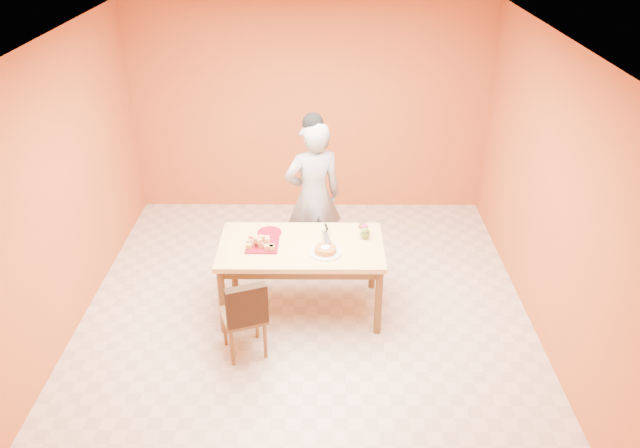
{
  "coord_description": "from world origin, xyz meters",
  "views": [
    {
      "loc": [
        0.17,
        -5.11,
        3.82
      ],
      "look_at": [
        0.14,
        0.3,
        0.89
      ],
      "focal_mm": 35.0,
      "sensor_mm": 36.0,
      "label": 1
    }
  ],
  "objects_px": {
    "checker_tin": "(363,226)",
    "dining_table": "(301,253)",
    "person": "(313,197)",
    "magenta_glass": "(364,230)",
    "egg_ornament": "(365,233)",
    "dining_chair": "(243,315)",
    "sponge_cake": "(325,250)",
    "red_dinner_plate": "(269,232)",
    "pastry_platter": "(263,245)"
  },
  "relations": [
    {
      "from": "checker_tin",
      "to": "egg_ornament",
      "type": "bearing_deg",
      "value": -88.42
    },
    {
      "from": "dining_table",
      "to": "red_dinner_plate",
      "type": "relative_size",
      "value": 6.57
    },
    {
      "from": "person",
      "to": "magenta_glass",
      "type": "bearing_deg",
      "value": 113.13
    },
    {
      "from": "sponge_cake",
      "to": "checker_tin",
      "type": "height_order",
      "value": "sponge_cake"
    },
    {
      "from": "dining_chair",
      "to": "red_dinner_plate",
      "type": "relative_size",
      "value": 3.41
    },
    {
      "from": "dining_table",
      "to": "dining_chair",
      "type": "relative_size",
      "value": 1.93
    },
    {
      "from": "sponge_cake",
      "to": "checker_tin",
      "type": "bearing_deg",
      "value": 52.9
    },
    {
      "from": "person",
      "to": "sponge_cake",
      "type": "bearing_deg",
      "value": 80.46
    },
    {
      "from": "checker_tin",
      "to": "magenta_glass",
      "type": "bearing_deg",
      "value": -87.43
    },
    {
      "from": "egg_ornament",
      "to": "checker_tin",
      "type": "xyz_separation_m",
      "value": [
        -0.01,
        0.23,
        -0.05
      ]
    },
    {
      "from": "pastry_platter",
      "to": "magenta_glass",
      "type": "xyz_separation_m",
      "value": [
        1.0,
        0.25,
        0.04
      ]
    },
    {
      "from": "dining_chair",
      "to": "person",
      "type": "distance_m",
      "value": 1.7
    },
    {
      "from": "dining_table",
      "to": "pastry_platter",
      "type": "bearing_deg",
      "value": -174.6
    },
    {
      "from": "egg_ornament",
      "to": "dining_chair",
      "type": "bearing_deg",
      "value": -127.66
    },
    {
      "from": "pastry_platter",
      "to": "red_dinner_plate",
      "type": "height_order",
      "value": "pastry_platter"
    },
    {
      "from": "person",
      "to": "checker_tin",
      "type": "bearing_deg",
      "value": 119.94
    },
    {
      "from": "dining_table",
      "to": "dining_chair",
      "type": "bearing_deg",
      "value": -126.25
    },
    {
      "from": "dining_table",
      "to": "magenta_glass",
      "type": "height_order",
      "value": "magenta_glass"
    },
    {
      "from": "red_dinner_plate",
      "to": "magenta_glass",
      "type": "bearing_deg",
      "value": -0.59
    },
    {
      "from": "dining_table",
      "to": "person",
      "type": "height_order",
      "value": "person"
    },
    {
      "from": "magenta_glass",
      "to": "dining_chair",
      "type": "bearing_deg",
      "value": -141.34
    },
    {
      "from": "magenta_glass",
      "to": "checker_tin",
      "type": "bearing_deg",
      "value": 92.57
    },
    {
      "from": "pastry_platter",
      "to": "red_dinner_plate",
      "type": "relative_size",
      "value": 1.26
    },
    {
      "from": "sponge_cake",
      "to": "magenta_glass",
      "type": "height_order",
      "value": "magenta_glass"
    },
    {
      "from": "pastry_platter",
      "to": "egg_ornament",
      "type": "distance_m",
      "value": 1.01
    },
    {
      "from": "person",
      "to": "checker_tin",
      "type": "relative_size",
      "value": 18.51
    },
    {
      "from": "pastry_platter",
      "to": "red_dinner_plate",
      "type": "distance_m",
      "value": 0.26
    },
    {
      "from": "dining_chair",
      "to": "pastry_platter",
      "type": "distance_m",
      "value": 0.75
    },
    {
      "from": "red_dinner_plate",
      "to": "sponge_cake",
      "type": "bearing_deg",
      "value": -34.1
    },
    {
      "from": "sponge_cake",
      "to": "checker_tin",
      "type": "relative_size",
      "value": 2.2
    },
    {
      "from": "dining_table",
      "to": "magenta_glass",
      "type": "xyz_separation_m",
      "value": [
        0.62,
        0.21,
        0.14
      ]
    },
    {
      "from": "checker_tin",
      "to": "dining_table",
      "type": "bearing_deg",
      "value": -150.51
    },
    {
      "from": "magenta_glass",
      "to": "checker_tin",
      "type": "height_order",
      "value": "magenta_glass"
    },
    {
      "from": "egg_ornament",
      "to": "checker_tin",
      "type": "distance_m",
      "value": 0.24
    },
    {
      "from": "egg_ornament",
      "to": "magenta_glass",
      "type": "height_order",
      "value": "egg_ornament"
    },
    {
      "from": "egg_ornament",
      "to": "magenta_glass",
      "type": "xyz_separation_m",
      "value": [
        -0.0,
        0.1,
        -0.01
      ]
    },
    {
      "from": "dining_chair",
      "to": "sponge_cake",
      "type": "relative_size",
      "value": 4.02
    },
    {
      "from": "dining_chair",
      "to": "magenta_glass",
      "type": "relative_size",
      "value": 8.64
    },
    {
      "from": "dining_chair",
      "to": "magenta_glass",
      "type": "distance_m",
      "value": 1.5
    },
    {
      "from": "red_dinner_plate",
      "to": "magenta_glass",
      "type": "distance_m",
      "value": 0.95
    },
    {
      "from": "sponge_cake",
      "to": "dining_table",
      "type": "bearing_deg",
      "value": 146.5
    },
    {
      "from": "egg_ornament",
      "to": "checker_tin",
      "type": "relative_size",
      "value": 1.32
    },
    {
      "from": "pastry_platter",
      "to": "dining_chair",
      "type": "bearing_deg",
      "value": -101.58
    },
    {
      "from": "person",
      "to": "egg_ornament",
      "type": "xyz_separation_m",
      "value": [
        0.52,
        -0.71,
        -0.05
      ]
    },
    {
      "from": "dining_table",
      "to": "red_dinner_plate",
      "type": "bearing_deg",
      "value": 145.47
    },
    {
      "from": "red_dinner_plate",
      "to": "checker_tin",
      "type": "distance_m",
      "value": 0.95
    },
    {
      "from": "dining_chair",
      "to": "egg_ornament",
      "type": "relative_size",
      "value": 6.73
    },
    {
      "from": "red_dinner_plate",
      "to": "dining_table",
      "type": "bearing_deg",
      "value": -34.53
    },
    {
      "from": "dining_chair",
      "to": "person",
      "type": "relative_size",
      "value": 0.48
    },
    {
      "from": "person",
      "to": "sponge_cake",
      "type": "distance_m",
      "value": 1.0
    }
  ]
}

